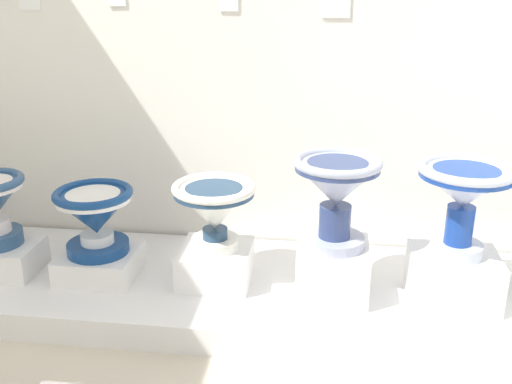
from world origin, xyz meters
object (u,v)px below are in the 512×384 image
object	(u,v)px
plinth_block_slender_white	(216,264)
antique_toilet_leftmost	(464,190)
plinth_block_leftmost	(453,278)
info_placard_fourth	(336,3)
plinth_block_rightmost	(332,269)
antique_toilet_central_ornate	(95,214)
antique_toilet_slender_white	(214,206)
plinth_block_central_ornate	(100,263)
plinth_block_tall_cobalt	(0,257)
antique_toilet_rightmost	(337,187)

from	to	relation	value
plinth_block_slender_white	antique_toilet_leftmost	world-z (taller)	antique_toilet_leftmost
plinth_block_leftmost	info_placard_fourth	distance (m)	1.43
plinth_block_rightmost	info_placard_fourth	size ratio (longest dim) A/B	2.48
antique_toilet_central_ornate	info_placard_fourth	bearing A→B (deg)	25.91
antique_toilet_central_ornate	info_placard_fourth	size ratio (longest dim) A/B	2.74
antique_toilet_slender_white	antique_toilet_leftmost	size ratio (longest dim) A/B	0.93
antique_toilet_slender_white	plinth_block_central_ornate	bearing A→B (deg)	-177.29
plinth_block_tall_cobalt	antique_toilet_slender_white	bearing A→B (deg)	2.40
plinth_block_rightmost	antique_toilet_leftmost	bearing A→B (deg)	-0.20
antique_toilet_rightmost	plinth_block_leftmost	distance (m)	0.69
plinth_block_slender_white	antique_toilet_leftmost	size ratio (longest dim) A/B	0.80
plinth_block_tall_cobalt	plinth_block_slender_white	world-z (taller)	plinth_block_slender_white
antique_toilet_leftmost	plinth_block_slender_white	bearing A→B (deg)	177.56
plinth_block_slender_white	antique_toilet_leftmost	xyz separation A→B (m)	(1.12, -0.05, 0.46)
antique_toilet_slender_white	plinth_block_rightmost	bearing A→B (deg)	-4.61
plinth_block_central_ornate	antique_toilet_rightmost	distance (m)	1.25
info_placard_fourth	antique_toilet_leftmost	bearing A→B (deg)	-43.77
antique_toilet_slender_white	antique_toilet_rightmost	distance (m)	0.59
antique_toilet_rightmost	plinth_block_tall_cobalt	bearing A→B (deg)	-179.98
plinth_block_rightmost	antique_toilet_leftmost	distance (m)	0.69
antique_toilet_central_ornate	plinth_block_central_ornate	bearing A→B (deg)	116.57
antique_toilet_central_ornate	info_placard_fourth	distance (m)	1.57
info_placard_fourth	antique_toilet_rightmost	bearing A→B (deg)	-86.12
antique_toilet_central_ornate	antique_toilet_slender_white	distance (m)	0.59
plinth_block_rightmost	plinth_block_slender_white	bearing A→B (deg)	175.39
plinth_block_leftmost	plinth_block_slender_white	bearing A→B (deg)	177.56
plinth_block_central_ornate	antique_toilet_central_ornate	bearing A→B (deg)	-63.43
plinth_block_central_ornate	plinth_block_rightmost	bearing A→B (deg)	-0.90
plinth_block_slender_white	antique_toilet_central_ornate	bearing A→B (deg)	-177.29
plinth_block_slender_white	antique_toilet_leftmost	bearing A→B (deg)	-2.44
plinth_block_slender_white	plinth_block_leftmost	distance (m)	1.12
antique_toilet_central_ornate	info_placard_fourth	xyz separation A→B (m)	(1.12, 0.54, 0.96)
plinth_block_central_ornate	plinth_block_leftmost	bearing A→B (deg)	-0.67
antique_toilet_rightmost	antique_toilet_central_ornate	bearing A→B (deg)	179.10
antique_toilet_central_ornate	antique_toilet_slender_white	size ratio (longest dim) A/B	0.96
info_placard_fourth	plinth_block_leftmost	bearing A→B (deg)	-43.77
antique_toilet_slender_white	antique_toilet_rightmost	xyz separation A→B (m)	(0.57, -0.05, 0.14)
plinth_block_slender_white	plinth_block_rightmost	bearing A→B (deg)	-4.61
plinth_block_central_ornate	antique_toilet_central_ornate	world-z (taller)	antique_toilet_central_ornate
plinth_block_slender_white	plinth_block_rightmost	distance (m)	0.57
antique_toilet_leftmost	antique_toilet_slender_white	bearing A→B (deg)	177.56
antique_toilet_leftmost	antique_toilet_central_ornate	bearing A→B (deg)	179.33
plinth_block_slender_white	info_placard_fourth	bearing A→B (deg)	44.15
info_placard_fourth	plinth_block_tall_cobalt	bearing A→B (deg)	-161.09
plinth_block_tall_cobalt	plinth_block_rightmost	size ratio (longest dim) A/B	1.14
antique_toilet_central_ornate	plinth_block_slender_white	bearing A→B (deg)	2.71
plinth_block_tall_cobalt	plinth_block_central_ornate	xyz separation A→B (m)	(0.52, 0.02, -0.01)
plinth_block_tall_cobalt	plinth_block_rightmost	world-z (taller)	plinth_block_rightmost
antique_toilet_leftmost	plinth_block_tall_cobalt	bearing A→B (deg)	179.97
plinth_block_slender_white	antique_toilet_rightmost	world-z (taller)	antique_toilet_rightmost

